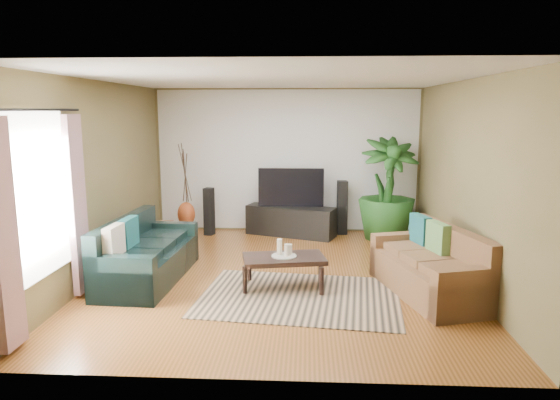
# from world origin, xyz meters

# --- Properties ---
(floor) EXTENTS (5.50, 5.50, 0.00)m
(floor) POSITION_xyz_m (0.00, 0.00, 0.00)
(floor) COLOR brown
(floor) RESTS_ON ground
(ceiling) EXTENTS (5.50, 5.50, 0.00)m
(ceiling) POSITION_xyz_m (0.00, 0.00, 2.70)
(ceiling) COLOR white
(ceiling) RESTS_ON ground
(wall_back) EXTENTS (5.00, 0.00, 5.00)m
(wall_back) POSITION_xyz_m (0.00, 2.75, 1.35)
(wall_back) COLOR brown
(wall_back) RESTS_ON ground
(wall_front) EXTENTS (5.00, 0.00, 5.00)m
(wall_front) POSITION_xyz_m (0.00, -2.75, 1.35)
(wall_front) COLOR brown
(wall_front) RESTS_ON ground
(wall_left) EXTENTS (0.00, 5.50, 5.50)m
(wall_left) POSITION_xyz_m (-2.50, 0.00, 1.35)
(wall_left) COLOR brown
(wall_left) RESTS_ON ground
(wall_right) EXTENTS (0.00, 5.50, 5.50)m
(wall_right) POSITION_xyz_m (2.50, 0.00, 1.35)
(wall_right) COLOR brown
(wall_right) RESTS_ON ground
(backwall_panel) EXTENTS (4.90, 0.00, 4.90)m
(backwall_panel) POSITION_xyz_m (0.00, 2.74, 1.35)
(backwall_panel) COLOR white
(backwall_panel) RESTS_ON ground
(window_pane) EXTENTS (0.00, 1.80, 1.80)m
(window_pane) POSITION_xyz_m (-2.48, -1.60, 1.40)
(window_pane) COLOR white
(window_pane) RESTS_ON ground
(curtain_near) EXTENTS (0.08, 0.35, 2.20)m
(curtain_near) POSITION_xyz_m (-2.43, -2.35, 1.15)
(curtain_near) COLOR gray
(curtain_near) RESTS_ON ground
(curtain_far) EXTENTS (0.08, 0.35, 2.20)m
(curtain_far) POSITION_xyz_m (-2.43, -0.85, 1.15)
(curtain_far) COLOR gray
(curtain_far) RESTS_ON ground
(curtain_rod) EXTENTS (0.03, 1.90, 0.03)m
(curtain_rod) POSITION_xyz_m (-2.43, -1.60, 2.30)
(curtain_rod) COLOR black
(curtain_rod) RESTS_ON ground
(sofa_left) EXTENTS (0.95, 2.02, 0.85)m
(sofa_left) POSITION_xyz_m (-1.78, -0.23, 0.42)
(sofa_left) COLOR black
(sofa_left) RESTS_ON floor
(sofa_right) EXTENTS (1.27, 1.94, 0.85)m
(sofa_right) POSITION_xyz_m (1.91, -0.60, 0.42)
(sofa_right) COLOR brown
(sofa_right) RESTS_ON floor
(area_rug) EXTENTS (2.62, 1.99, 0.01)m
(area_rug) POSITION_xyz_m (0.30, -0.80, 0.01)
(area_rug) COLOR tan
(area_rug) RESTS_ON floor
(coffee_table) EXTENTS (1.13, 0.75, 0.43)m
(coffee_table) POSITION_xyz_m (0.09, -0.47, 0.21)
(coffee_table) COLOR black
(coffee_table) RESTS_ON floor
(candle_tray) EXTENTS (0.32, 0.32, 0.01)m
(candle_tray) POSITION_xyz_m (0.09, -0.47, 0.44)
(candle_tray) COLOR gray
(candle_tray) RESTS_ON coffee_table
(candle_tall) EXTENTS (0.07, 0.07, 0.21)m
(candle_tall) POSITION_xyz_m (0.03, -0.44, 0.55)
(candle_tall) COLOR white
(candle_tall) RESTS_ON candle_tray
(candle_mid) EXTENTS (0.07, 0.07, 0.16)m
(candle_mid) POSITION_xyz_m (0.13, -0.51, 0.52)
(candle_mid) COLOR beige
(candle_mid) RESTS_ON candle_tray
(candle_short) EXTENTS (0.07, 0.07, 0.13)m
(candle_short) POSITION_xyz_m (0.16, -0.41, 0.51)
(candle_short) COLOR #F6E6D0
(candle_short) RESTS_ON candle_tray
(tv_stand) EXTENTS (1.71, 1.01, 0.55)m
(tv_stand) POSITION_xyz_m (0.09, 2.33, 0.27)
(tv_stand) COLOR black
(tv_stand) RESTS_ON floor
(television) EXTENTS (1.20, 0.07, 0.71)m
(television) POSITION_xyz_m (0.09, 2.35, 0.90)
(television) COLOR black
(television) RESTS_ON tv_stand
(speaker_left) EXTENTS (0.20, 0.21, 0.88)m
(speaker_left) POSITION_xyz_m (-1.43, 2.30, 0.44)
(speaker_left) COLOR black
(speaker_left) RESTS_ON floor
(speaker_right) EXTENTS (0.20, 0.22, 1.00)m
(speaker_right) POSITION_xyz_m (1.04, 2.50, 0.50)
(speaker_right) COLOR black
(speaker_right) RESTS_ON floor
(potted_plant) EXTENTS (1.21, 1.21, 1.83)m
(potted_plant) POSITION_xyz_m (1.81, 2.14, 0.91)
(potted_plant) COLOR #1B4918
(potted_plant) RESTS_ON floor
(plant_pot) EXTENTS (0.34, 0.34, 0.26)m
(plant_pot) POSITION_xyz_m (1.81, 2.14, 0.13)
(plant_pot) COLOR black
(plant_pot) RESTS_ON floor
(pedestal) EXTENTS (0.40, 0.40, 0.34)m
(pedestal) POSITION_xyz_m (-1.74, 1.81, 0.17)
(pedestal) COLOR gray
(pedestal) RESTS_ON floor
(vase) EXTENTS (0.31, 0.31, 0.43)m
(vase) POSITION_xyz_m (-1.74, 1.81, 0.49)
(vase) COLOR brown
(vase) RESTS_ON pedestal
(side_table) EXTENTS (0.47, 0.47, 0.48)m
(side_table) POSITION_xyz_m (-2.07, 1.14, 0.24)
(side_table) COLOR brown
(side_table) RESTS_ON floor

